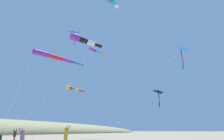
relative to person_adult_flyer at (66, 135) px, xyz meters
The scene contains 10 objects.
person_adult_flyer is the anchor object (origin of this frame).
person_child_green_jacket 4.37m from the person_adult_flyer, 85.64° to the right, with size 0.43×0.52×1.58m.
person_child_grey_jacket 9.08m from the person_adult_flyer, behind, with size 0.56×0.49×1.59m.
kite_windsock_magenta_far_left 9.87m from the person_adult_flyer, 163.29° to the left, with size 6.30×13.35×10.35m.
kite_delta_rainbow_low_near 15.32m from the person_adult_flyer, 76.11° to the left, with size 2.74×13.60×7.18m.
kite_windsock_long_streamer_right 16.71m from the person_adult_flyer, 135.21° to the left, with size 1.98×14.28×8.73m.
kite_delta_checkered_midright 19.27m from the person_adult_flyer, 62.43° to the left, with size 6.62×13.00×12.99m.
kite_windsock_purple_drifting 27.75m from the person_adult_flyer, 123.75° to the left, with size 1.86×20.15×18.65m.
kite_delta_striped_overhead 9.44m from the person_adult_flyer, 39.41° to the right, with size 1.85×5.93×10.51m.
kite_windsock_long_streamer_left 12.27m from the person_adult_flyer, 121.21° to the left, with size 9.47×4.31×13.02m.
Camera 1 is at (18.24, -8.17, 1.40)m, focal length 31.56 mm.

